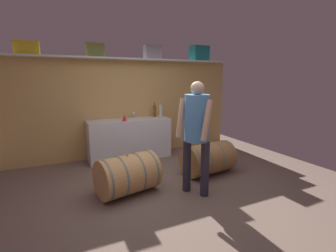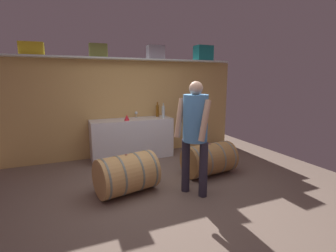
{
  "view_description": "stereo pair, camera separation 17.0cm",
  "coord_description": "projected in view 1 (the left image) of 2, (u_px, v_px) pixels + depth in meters",
  "views": [
    {
      "loc": [
        -1.5,
        -3.15,
        1.72
      ],
      "look_at": [
        0.23,
        0.49,
        0.94
      ],
      "focal_mm": 26.24,
      "sensor_mm": 36.0,
      "label": 1
    },
    {
      "loc": [
        -1.35,
        -3.22,
        1.72
      ],
      "look_at": [
        0.23,
        0.49,
        0.94
      ],
      "focal_mm": 26.24,
      "sensor_mm": 36.0,
      "label": 2
    }
  ],
  "objects": [
    {
      "name": "ground_plane",
      "position": [
        155.0,
        180.0,
        4.25
      ],
      "size": [
        6.46,
        7.67,
        0.02
      ],
      "primitive_type": "cube",
      "color": "#6D594E"
    },
    {
      "name": "back_wall_panel",
      "position": [
        126.0,
        109.0,
        5.53
      ],
      "size": [
        5.26,
        0.1,
        2.12
      ],
      "primitive_type": "cube",
      "color": "tan",
      "rests_on": "ground"
    },
    {
      "name": "high_shelf_board",
      "position": [
        126.0,
        59.0,
        5.19
      ],
      "size": [
        4.84,
        0.4,
        0.03
      ],
      "primitive_type": "cube",
      "color": "silver",
      "rests_on": "back_wall_panel"
    },
    {
      "name": "toolcase_yellow",
      "position": [
        27.0,
        48.0,
        4.4
      ],
      "size": [
        0.42,
        0.22,
        0.24
      ],
      "primitive_type": "cube",
      "rotation": [
        0.0,
        0.0,
        -0.07
      ],
      "color": "yellow",
      "rests_on": "high_shelf_board"
    },
    {
      "name": "toolcase_olive",
      "position": [
        95.0,
        50.0,
        4.9
      ],
      "size": [
        0.35,
        0.19,
        0.27
      ],
      "primitive_type": "cube",
      "rotation": [
        0.0,
        0.0,
        -0.02
      ],
      "color": "olive",
      "rests_on": "high_shelf_board"
    },
    {
      "name": "toolcase_grey",
      "position": [
        152.0,
        52.0,
        5.42
      ],
      "size": [
        0.38,
        0.29,
        0.29
      ],
      "primitive_type": "cube",
      "rotation": [
        0.0,
        0.0,
        -0.07
      ],
      "color": "#948F9A",
      "rests_on": "high_shelf_board"
    },
    {
      "name": "toolcase_teal",
      "position": [
        199.0,
        53.0,
        5.93
      ],
      "size": [
        0.42,
        0.3,
        0.35
      ],
      "primitive_type": "cube",
      "rotation": [
        0.0,
        0.0,
        0.03
      ],
      "color": "#1B7F7F",
      "rests_on": "high_shelf_board"
    },
    {
      "name": "work_cabinet",
      "position": [
        130.0,
        139.0,
        5.34
      ],
      "size": [
        1.75,
        0.55,
        0.86
      ],
      "primitive_type": "cube",
      "color": "silver",
      "rests_on": "ground"
    },
    {
      "name": "wine_bottle_clear",
      "position": [
        161.0,
        111.0,
        5.46
      ],
      "size": [
        0.07,
        0.07,
        0.33
      ],
      "color": "silver",
      "rests_on": "work_cabinet"
    },
    {
      "name": "wine_bottle_amber",
      "position": [
        155.0,
        110.0,
        5.6
      ],
      "size": [
        0.07,
        0.07,
        0.34
      ],
      "color": "brown",
      "rests_on": "work_cabinet"
    },
    {
      "name": "wine_glass",
      "position": [
        133.0,
        113.0,
        5.46
      ],
      "size": [
        0.07,
        0.07,
        0.14
      ],
      "color": "white",
      "rests_on": "work_cabinet"
    },
    {
      "name": "red_funnel",
      "position": [
        124.0,
        118.0,
        5.07
      ],
      "size": [
        0.11,
        0.11,
        0.12
      ],
      "primitive_type": "cone",
      "color": "red",
      "rests_on": "work_cabinet"
    },
    {
      "name": "wine_barrel_near",
      "position": [
        128.0,
        174.0,
        3.7
      ],
      "size": [
        0.98,
        0.77,
        0.61
      ],
      "rotation": [
        0.0,
        0.0,
        0.22
      ],
      "color": "tan",
      "rests_on": "ground"
    },
    {
      "name": "wine_barrel_far",
      "position": [
        208.0,
        159.0,
        4.48
      ],
      "size": [
        0.97,
        0.66,
        0.58
      ],
      "rotation": [
        0.0,
        0.0,
        0.11
      ],
      "color": "#A0723E",
      "rests_on": "ground"
    },
    {
      "name": "winemaker_pouring",
      "position": [
        196.0,
        127.0,
        3.57
      ],
      "size": [
        0.48,
        0.54,
        1.69
      ],
      "rotation": [
        0.0,
        0.0,
        2.11
      ],
      "color": "#2D2938",
      "rests_on": "ground"
    }
  ]
}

